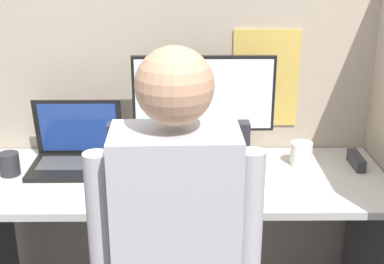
% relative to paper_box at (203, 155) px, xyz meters
% --- Properties ---
extents(cubicle_panel_back, '(2.18, 0.05, 1.55)m').
position_rel_paper_box_xyz_m(cubicle_panel_back, '(-0.10, 0.19, 0.01)').
color(cubicle_panel_back, tan).
rests_on(cubicle_panel_back, ground).
extents(desk, '(1.68, 0.61, 0.73)m').
position_rel_paper_box_xyz_m(desk, '(-0.10, -0.14, -0.20)').
color(desk, '#B7B7B2').
rests_on(desk, ground).
extents(paper_box, '(0.31, 0.21, 0.07)m').
position_rel_paper_box_xyz_m(paper_box, '(0.00, 0.00, 0.00)').
color(paper_box, white).
rests_on(paper_box, desk).
extents(monitor, '(0.59, 0.20, 0.40)m').
position_rel_paper_box_xyz_m(monitor, '(0.00, 0.00, 0.25)').
color(monitor, black).
rests_on(monitor, paper_box).
extents(laptop, '(0.37, 0.26, 0.28)m').
position_rel_paper_box_xyz_m(laptop, '(-0.53, -0.03, 0.02)').
color(laptop, black).
rests_on(laptop, desk).
extents(mouse, '(0.07, 0.05, 0.04)m').
position_rel_paper_box_xyz_m(mouse, '(-0.25, -0.19, -0.02)').
color(mouse, black).
rests_on(mouse, desk).
extents(stapler, '(0.04, 0.15, 0.05)m').
position_rel_paper_box_xyz_m(stapler, '(0.65, -0.04, -0.01)').
color(stapler, '#2D2D33').
rests_on(stapler, desk).
extents(carrot_toy, '(0.04, 0.14, 0.04)m').
position_rel_paper_box_xyz_m(carrot_toy, '(-0.25, -0.28, -0.01)').
color(carrot_toy, orange).
rests_on(carrot_toy, desk).
extents(coffee_mug, '(0.09, 0.09, 0.10)m').
position_rel_paper_box_xyz_m(coffee_mug, '(0.41, -0.03, 0.01)').
color(coffee_mug, white).
rests_on(coffee_mug, desk).
extents(pen_cup, '(0.08, 0.08, 0.09)m').
position_rel_paper_box_xyz_m(pen_cup, '(-0.79, -0.11, 0.01)').
color(pen_cup, '#28282D').
rests_on(pen_cup, desk).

